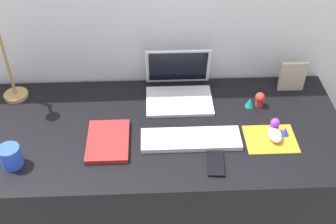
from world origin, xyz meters
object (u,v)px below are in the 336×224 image
keyboard (191,139)px  toy_figurine_blue (285,131)px  desk_lamp (5,67)px  cell_phone (216,164)px  notebook_pad (108,141)px  toy_figurine_red (260,99)px  coffee_mug (11,156)px  mouse (275,134)px  toy_figurine_teal (250,102)px  laptop (179,85)px  picture_frame (292,77)px  toy_figurine_purple (275,125)px

keyboard → toy_figurine_blue: (0.39, 0.02, 0.01)m
desk_lamp → cell_phone: bearing=-26.6°
cell_phone → notebook_pad: (-0.43, 0.14, 0.01)m
cell_phone → toy_figurine_red: 0.43m
keyboard → toy_figurine_red: (0.33, 0.22, 0.03)m
toy_figurine_red → coffee_mug: bearing=-162.8°
notebook_pad → keyboard: bearing=-0.7°
mouse → toy_figurine_teal: size_ratio=2.16×
toy_figurine_red → toy_figurine_blue: toy_figurine_red is taller
cell_phone → desk_lamp: (-0.87, 0.44, 0.18)m
coffee_mug → toy_figurine_blue: coffee_mug is taller
keyboard → notebook_pad: (-0.34, 0.00, 0.00)m
desk_lamp → coffee_mug: desk_lamp is taller
laptop → coffee_mug: (-0.67, -0.41, -0.01)m
keyboard → mouse: 0.35m
keyboard → mouse: bearing=0.4°
desk_lamp → picture_frame: size_ratio=2.59×
notebook_pad → toy_figurine_red: (0.67, 0.22, 0.03)m
cell_phone → toy_figurine_blue: 0.34m
picture_frame → toy_figurine_blue: bearing=-108.5°
coffee_mug → desk_lamp: bearing=101.7°
mouse → notebook_pad: (-0.69, 0.00, -0.01)m
coffee_mug → toy_figurine_teal: size_ratio=1.97×
coffee_mug → cell_phone: bearing=-2.6°
mouse → picture_frame: bearing=65.5°
laptop → cell_phone: bearing=-75.3°
desk_lamp → toy_figurine_blue: size_ratio=8.93×
laptop → picture_frame: laptop is taller
toy_figurine_purple → toy_figurine_teal: bearing=112.3°
keyboard → toy_figurine_purple: 0.36m
notebook_pad → toy_figurine_teal: bearing=18.6°
coffee_mug → toy_figurine_red: bearing=17.2°
desk_lamp → toy_figurine_red: bearing=-4.2°
toy_figurine_blue → toy_figurine_purple: bearing=148.8°
coffee_mug → toy_figurine_purple: bearing=7.7°
mouse → coffee_mug: 1.06m
mouse → coffee_mug: bearing=-174.4°
mouse → desk_lamp: desk_lamp is taller
keyboard → cell_phone: keyboard is taller
laptop → notebook_pad: laptop is taller
toy_figurine_purple → toy_figurine_red: toy_figurine_purple is taller
notebook_pad → toy_figurine_blue: toy_figurine_blue is taller
laptop → toy_figurine_red: size_ratio=4.40×
laptop → cell_phone: size_ratio=2.34×
laptop → coffee_mug: laptop is taller
picture_frame → toy_figurine_teal: size_ratio=3.37×
desk_lamp → mouse: bearing=-14.8°
toy_figurine_blue → laptop: bearing=145.2°
notebook_pad → toy_figurine_teal: 0.66m
desk_lamp → toy_figurine_teal: (1.07, -0.09, -0.16)m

